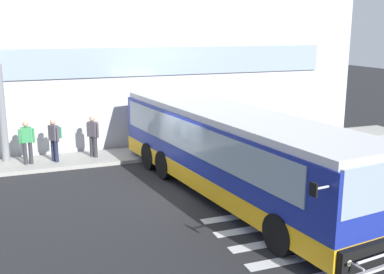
% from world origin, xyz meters
% --- Properties ---
extents(ground_plane, '(80.00, 90.00, 0.02)m').
position_xyz_m(ground_plane, '(0.00, 0.00, -0.01)').
color(ground_plane, '#232326').
rests_on(ground_plane, ground).
extents(bay_paint_stripes, '(4.40, 3.96, 0.01)m').
position_xyz_m(bay_paint_stripes, '(2.00, -4.20, 0.00)').
color(bay_paint_stripes, silver).
rests_on(bay_paint_stripes, ground).
extents(terminal_building, '(23.97, 13.80, 7.36)m').
position_xyz_m(terminal_building, '(-0.69, 11.63, 3.67)').
color(terminal_building, '#B7B7BC').
rests_on(terminal_building, ground).
extents(boarding_curb, '(26.17, 2.00, 0.15)m').
position_xyz_m(boarding_curb, '(0.00, 4.80, 0.07)').
color(boarding_curb, '#9E9B93').
rests_on(boarding_curb, ground).
extents(entry_support_column, '(0.28, 0.28, 3.73)m').
position_xyz_m(entry_support_column, '(-5.30, 5.40, 2.02)').
color(entry_support_column, slate).
rests_on(entry_support_column, boarding_curb).
extents(bus_main_foreground, '(4.10, 12.14, 2.70)m').
position_xyz_m(bus_main_foreground, '(1.47, -0.73, 1.34)').
color(bus_main_foreground, navy).
rests_on(bus_main_foreground, ground).
extents(passenger_near_column, '(0.59, 0.24, 1.68)m').
position_xyz_m(passenger_near_column, '(-4.50, 4.64, 1.08)').
color(passenger_near_column, '#2D2D33').
rests_on(passenger_near_column, boarding_curb).
extents(passenger_by_doorway, '(0.50, 0.52, 1.68)m').
position_xyz_m(passenger_by_doorway, '(-3.50, 4.67, 1.11)').
color(passenger_by_doorway, '#1E2338').
rests_on(passenger_by_doorway, boarding_curb).
extents(passenger_at_curb_edge, '(0.42, 0.46, 1.68)m').
position_xyz_m(passenger_at_curb_edge, '(-2.02, 4.79, 1.08)').
color(passenger_at_curb_edge, '#2D2D33').
rests_on(passenger_at_curb_edge, boarding_curb).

